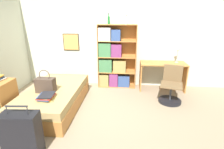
% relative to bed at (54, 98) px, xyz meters
% --- Properties ---
extents(ground_plane, '(14.00, 14.00, 0.00)m').
position_rel_bed_xyz_m(ground_plane, '(0.69, -0.02, -0.22)').
color(ground_plane, gray).
extents(wall_back, '(10.00, 0.09, 2.60)m').
position_rel_bed_xyz_m(wall_back, '(0.69, 1.56, 1.08)').
color(wall_back, beige).
rests_on(wall_back, ground_plane).
extents(bed, '(1.12, 2.02, 0.45)m').
position_rel_bed_xyz_m(bed, '(0.00, 0.00, 0.00)').
color(bed, '#B77538').
rests_on(bed, ground_plane).
extents(handbag, '(0.39, 0.20, 0.48)m').
position_rel_bed_xyz_m(handbag, '(-0.07, -0.18, 0.38)').
color(handbag, '#47382D').
rests_on(handbag, bed).
extents(book_stack_on_bed, '(0.33, 0.36, 0.09)m').
position_rel_bed_xyz_m(book_stack_on_bed, '(0.09, -0.50, 0.27)').
color(book_stack_on_bed, '#99894C').
rests_on(book_stack_on_bed, bed).
extents(suitcase, '(0.53, 0.30, 0.81)m').
position_rel_bed_xyz_m(suitcase, '(0.13, -1.44, 0.12)').
color(suitcase, black).
rests_on(suitcase, ground_plane).
extents(bookcase, '(1.05, 0.31, 1.75)m').
position_rel_bed_xyz_m(bookcase, '(1.21, 1.35, 0.57)').
color(bookcase, '#B77538').
rests_on(bookcase, ground_plane).
extents(bottle_green, '(0.06, 0.06, 0.28)m').
position_rel_bed_xyz_m(bottle_green, '(1.09, 1.35, 1.64)').
color(bottle_green, '#1E6B2D').
rests_on(bottle_green, bookcase).
extents(bottle_brown, '(0.07, 0.07, 0.22)m').
position_rel_bed_xyz_m(bottle_brown, '(1.55, 1.34, 1.62)').
color(bottle_brown, '#B7BCC1').
rests_on(bottle_brown, bookcase).
extents(desk, '(1.21, 0.54, 0.77)m').
position_rel_bed_xyz_m(desk, '(2.57, 1.24, 0.31)').
color(desk, '#B77538').
rests_on(desk, ground_plane).
extents(desk_lamp, '(0.15, 0.10, 0.45)m').
position_rel_bed_xyz_m(desk_lamp, '(2.96, 1.30, 0.85)').
color(desk_lamp, '#ADA89E').
rests_on(desk_lamp, desk).
extents(desk_chair, '(0.59, 0.59, 0.86)m').
position_rel_bed_xyz_m(desk_chair, '(2.66, 0.52, 0.04)').
color(desk_chair, black).
rests_on(desk_chair, ground_plane).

